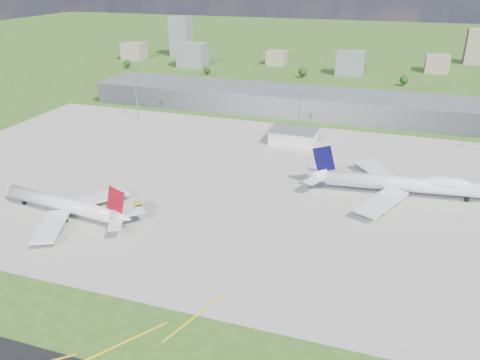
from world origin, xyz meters
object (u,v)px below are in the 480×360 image
(tug_yellow, at_px, (138,204))
(van_white_near, at_px, (381,198))
(airliner_red_twin, at_px, (66,205))
(airliner_blue_quad, at_px, (403,184))

(tug_yellow, relative_size, van_white_near, 0.65)
(airliner_red_twin, relative_size, airliner_blue_quad, 0.83)
(tug_yellow, distance_m, van_white_near, 105.82)
(airliner_red_twin, height_order, airliner_blue_quad, airliner_blue_quad)
(tug_yellow, bearing_deg, van_white_near, -10.26)
(airliner_red_twin, relative_size, van_white_near, 11.59)
(airliner_blue_quad, xyz_separation_m, tug_yellow, (-107.59, -45.27, -5.06))
(airliner_red_twin, distance_m, airliner_blue_quad, 144.89)
(airliner_red_twin, distance_m, van_white_near, 133.81)
(airliner_blue_quad, distance_m, van_white_near, 12.55)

